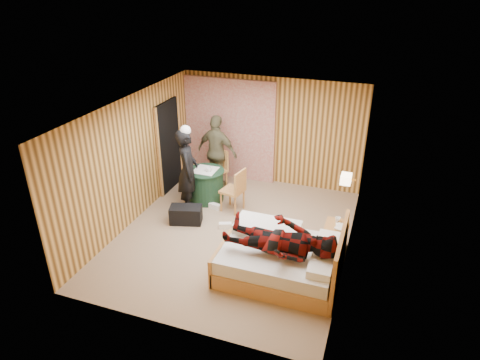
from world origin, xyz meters
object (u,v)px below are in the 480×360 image
(wall_lamp, at_px, (346,179))
(man_on_bed, at_px, (281,233))
(woman_standing, at_px, (188,171))
(chair_near, at_px, (236,188))
(man_at_table, at_px, (217,152))
(duffel_bag, at_px, (186,215))
(chair_far, at_px, (218,166))
(bed, at_px, (281,258))
(nightstand, at_px, (335,238))
(round_table, at_px, (206,185))

(wall_lamp, relative_size, man_on_bed, 0.15)
(wall_lamp, height_order, woman_standing, woman_standing)
(chair_near, height_order, man_on_bed, man_on_bed)
(wall_lamp, distance_m, man_at_table, 3.31)
(duffel_bag, bearing_deg, chair_far, 72.71)
(duffel_bag, relative_size, man_on_bed, 0.35)
(woman_standing, distance_m, man_on_bed, 2.90)
(bed, bearing_deg, man_on_bed, -84.69)
(wall_lamp, distance_m, bed, 1.81)
(bed, height_order, man_on_bed, man_on_bed)
(nightstand, xyz_separation_m, man_on_bed, (-0.73, -1.15, 0.66))
(man_at_table, height_order, man_on_bed, man_on_bed)
(round_table, bearing_deg, wall_lamp, -12.65)
(man_at_table, relative_size, man_on_bed, 0.97)
(nightstand, relative_size, man_at_table, 0.33)
(man_on_bed, bearing_deg, woman_standing, 145.01)
(chair_near, bearing_deg, chair_far, -128.30)
(nightstand, xyz_separation_m, chair_near, (-2.16, 0.77, 0.27))
(wall_lamp, relative_size, woman_standing, 0.15)
(man_at_table, bearing_deg, round_table, 100.92)
(man_on_bed, bearing_deg, wall_lamp, 62.77)
(wall_lamp, bearing_deg, chair_near, 169.28)
(bed, relative_size, chair_far, 2.09)
(chair_near, xyz_separation_m, man_on_bed, (1.43, -1.92, 0.39))
(bed, height_order, woman_standing, woman_standing)
(chair_far, bearing_deg, bed, -25.54)
(nightstand, distance_m, round_table, 3.12)
(chair_far, height_order, duffel_bag, chair_far)
(wall_lamp, bearing_deg, man_on_bed, -117.23)
(chair_far, xyz_separation_m, duffel_bag, (-0.03, -1.66, -0.36))
(woman_standing, relative_size, man_on_bed, 1.01)
(duffel_bag, bearing_deg, nightstand, -16.12)
(duffel_bag, height_order, woman_standing, woman_standing)
(duffel_bag, xyz_separation_m, woman_standing, (-0.16, 0.51, 0.72))
(round_table, height_order, chair_far, chair_far)
(bed, height_order, chair_far, bed)
(bed, xyz_separation_m, man_at_table, (-2.19, 2.63, 0.57))
(chair_far, bearing_deg, nightstand, -5.10)
(round_table, distance_m, man_on_bed, 3.16)
(chair_near, bearing_deg, wall_lamp, 90.98)
(bed, distance_m, duffel_bag, 2.39)
(wall_lamp, xyz_separation_m, round_table, (-2.99, 0.67, -0.94))
(man_at_table, xyz_separation_m, man_on_bed, (2.21, -2.85, 0.08))
(round_table, bearing_deg, nightstand, -19.12)
(chair_near, bearing_deg, man_at_table, -128.24)
(chair_near, height_order, woman_standing, woman_standing)
(woman_standing, bearing_deg, round_table, -41.29)
(chair_far, height_order, man_on_bed, man_on_bed)
(nightstand, bearing_deg, man_at_table, 150.01)
(nightstand, bearing_deg, duffel_bag, 179.96)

